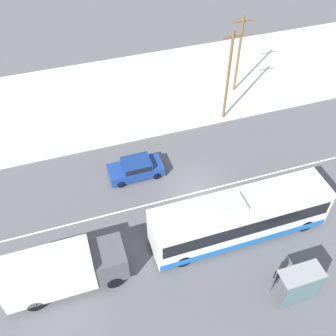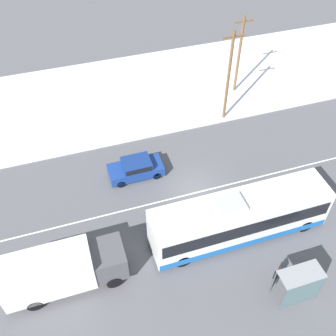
{
  "view_description": "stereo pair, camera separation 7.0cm",
  "coord_description": "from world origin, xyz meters",
  "views": [
    {
      "loc": [
        -7.74,
        -17.2,
        21.67
      ],
      "look_at": [
        -1.56,
        1.72,
        1.4
      ],
      "focal_mm": 42.0,
      "sensor_mm": 36.0,
      "label": 1
    },
    {
      "loc": [
        -7.68,
        -17.22,
        21.67
      ],
      "look_at": [
        -1.56,
        1.72,
        1.4
      ],
      "focal_mm": 42.0,
      "sensor_mm": 36.0,
      "label": 2
    }
  ],
  "objects": [
    {
      "name": "pedestrian_at_stop",
      "position": [
        1.97,
        -8.18,
        1.0
      ],
      "size": [
        0.59,
        0.26,
        1.63
      ],
      "color": "#23232D",
      "rests_on": "ground_plane"
    },
    {
      "name": "city_bus",
      "position": [
        1.32,
        -4.16,
        1.68
      ],
      "size": [
        11.56,
        2.57,
        3.45
      ],
      "color": "white",
      "rests_on": "ground_plane"
    },
    {
      "name": "lane_marking_center",
      "position": [
        0.0,
        0.0,
        0.0
      ],
      "size": [
        60.0,
        0.12,
        0.0
      ],
      "color": "silver",
      "rests_on": "ground_plane"
    },
    {
      "name": "utility_pole_roadside",
      "position": [
        5.43,
        7.44,
        4.27
      ],
      "size": [
        1.8,
        0.24,
        8.16
      ],
      "color": "brown",
      "rests_on": "ground_plane"
    },
    {
      "name": "utility_pole_snowlot",
      "position": [
        8.07,
        10.95,
        3.88
      ],
      "size": [
        1.8,
        0.24,
        7.4
      ],
      "color": "brown",
      "rests_on": "ground_plane"
    },
    {
      "name": "ground_plane",
      "position": [
        0.0,
        0.0,
        0.0
      ],
      "size": [
        120.0,
        120.0,
        0.0
      ],
      "primitive_type": "plane",
      "color": "#56565B"
    },
    {
      "name": "bus_shelter",
      "position": [
        2.61,
        -9.41,
        1.67
      ],
      "size": [
        2.49,
        1.2,
        2.4
      ],
      "color": "gray",
      "rests_on": "ground_plane"
    },
    {
      "name": "snow_lot",
      "position": [
        0.0,
        13.53,
        0.06
      ],
      "size": [
        80.0,
        13.27,
        0.12
      ],
      "color": "silver",
      "rests_on": "ground_plane"
    },
    {
      "name": "box_truck",
      "position": [
        -9.94,
        -4.36,
        1.59
      ],
      "size": [
        7.05,
        2.3,
        2.84
      ],
      "color": "silver",
      "rests_on": "ground_plane"
    },
    {
      "name": "sedan_car",
      "position": [
        -3.64,
        3.05,
        0.8
      ],
      "size": [
        4.04,
        1.8,
        1.46
      ],
      "rotation": [
        0.0,
        0.0,
        3.14
      ],
      "color": "navy",
      "rests_on": "ground_plane"
    }
  ]
}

